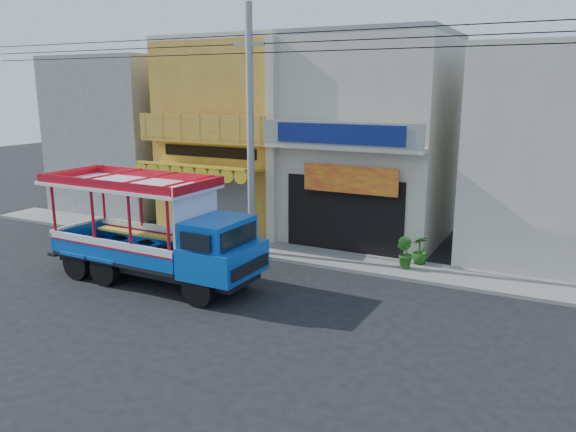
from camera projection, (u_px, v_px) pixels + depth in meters
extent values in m
plane|color=black|center=(226.00, 286.00, 17.80)|extent=(90.00, 90.00, 0.00)
cube|color=slate|center=(284.00, 252.00, 21.25)|extent=(30.00, 2.00, 0.12)
cube|color=#BD822A|center=(247.00, 135.00, 25.62)|extent=(6.00, 6.00, 8.00)
cube|color=#595B5E|center=(211.00, 203.00, 23.58)|extent=(4.20, 0.10, 2.60)
cube|color=yellow|center=(199.00, 166.00, 22.58)|extent=(5.20, 1.50, 0.31)
cube|color=#BD822A|center=(204.00, 140.00, 22.70)|extent=(6.00, 0.70, 0.18)
cube|color=#BD822A|center=(199.00, 127.00, 22.32)|extent=(6.00, 0.12, 0.95)
cube|color=black|center=(209.00, 152.00, 23.09)|extent=(4.50, 0.04, 0.45)
cube|color=beige|center=(246.00, 41.00, 24.69)|extent=(6.00, 6.00, 0.24)
cube|color=beige|center=(373.00, 141.00, 22.95)|extent=(6.00, 6.00, 8.00)
cube|color=black|center=(344.00, 215.00, 20.89)|extent=(4.60, 0.12, 2.80)
cube|color=yellow|center=(350.00, 180.00, 20.20)|extent=(3.60, 0.05, 1.00)
cube|color=beige|center=(342.00, 147.00, 20.03)|extent=(6.00, 0.70, 0.18)
cube|color=gray|center=(339.00, 134.00, 19.66)|extent=(6.00, 0.12, 0.85)
cube|color=navy|center=(339.00, 134.00, 19.60)|extent=(4.80, 0.06, 0.70)
cube|color=gray|center=(376.00, 36.00, 22.02)|extent=(6.00, 6.00, 0.24)
cube|color=beige|center=(271.00, 144.00, 21.55)|extent=(0.35, 0.30, 8.00)
cube|color=gray|center=(130.00, 134.00, 28.77)|extent=(6.00, 6.00, 7.60)
cube|color=beige|center=(561.00, 155.00, 19.88)|extent=(6.00, 6.00, 7.60)
cylinder|color=gray|center=(250.00, 134.00, 20.09)|extent=(0.26, 0.26, 9.00)
cube|color=gray|center=(249.00, 44.00, 19.40)|extent=(1.20, 0.12, 0.12)
cylinder|color=black|center=(275.00, 52.00, 19.02)|extent=(28.00, 0.04, 0.04)
cylinder|color=black|center=(274.00, 43.00, 18.95)|extent=(28.00, 0.04, 0.04)
cylinder|color=black|center=(274.00, 34.00, 18.89)|extent=(28.00, 0.04, 0.04)
cylinder|color=black|center=(198.00, 289.00, 16.01)|extent=(1.03, 0.31, 1.03)
cylinder|color=black|center=(236.00, 270.00, 17.68)|extent=(1.03, 0.31, 1.03)
cylinder|color=black|center=(104.00, 270.00, 17.72)|extent=(1.03, 0.31, 1.03)
cylinder|color=black|center=(147.00, 254.00, 19.39)|extent=(1.03, 0.31, 1.03)
cylinder|color=black|center=(77.00, 264.00, 18.29)|extent=(1.03, 0.31, 1.03)
cylinder|color=black|center=(121.00, 249.00, 19.96)|extent=(1.03, 0.31, 1.03)
cube|color=black|center=(155.00, 264.00, 17.96)|extent=(6.93, 1.85, 0.29)
cube|color=blue|center=(223.00, 259.00, 16.60)|extent=(1.90, 2.30, 0.92)
cube|color=blue|center=(218.00, 232.00, 16.49)|extent=(1.48, 2.11, 0.77)
cube|color=black|center=(239.00, 236.00, 16.16)|extent=(0.10, 1.81, 0.56)
cube|color=black|center=(135.00, 254.00, 18.31)|extent=(5.12, 2.37, 0.12)
cube|color=blue|center=(109.00, 252.00, 17.30)|extent=(5.07, 0.20, 0.62)
cube|color=white|center=(109.00, 244.00, 17.24)|extent=(5.07, 0.21, 0.23)
cube|color=blue|center=(157.00, 236.00, 19.16)|extent=(5.07, 0.20, 0.62)
cube|color=white|center=(156.00, 228.00, 19.10)|extent=(5.07, 0.21, 0.23)
cylinder|color=red|center=(53.00, 209.00, 18.17)|extent=(0.09, 0.09, 1.64)
cylinder|color=red|center=(103.00, 198.00, 20.00)|extent=(0.09, 0.09, 1.64)
cube|color=white|center=(196.00, 229.00, 16.86)|extent=(0.13, 2.08, 2.31)
cube|color=white|center=(128.00, 184.00, 17.84)|extent=(5.75, 2.64, 0.10)
cube|color=red|center=(128.00, 179.00, 17.80)|extent=(5.54, 2.53, 0.27)
cube|color=black|center=(188.00, 235.00, 23.22)|extent=(0.56, 0.39, 0.09)
cube|color=#0C4514|center=(188.00, 224.00, 23.11)|extent=(0.60, 0.22, 0.84)
imported|color=#205317|center=(404.00, 253.00, 19.05)|extent=(0.75, 0.71, 1.07)
imported|color=#205317|center=(420.00, 250.00, 19.52)|extent=(0.78, 0.78, 0.98)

